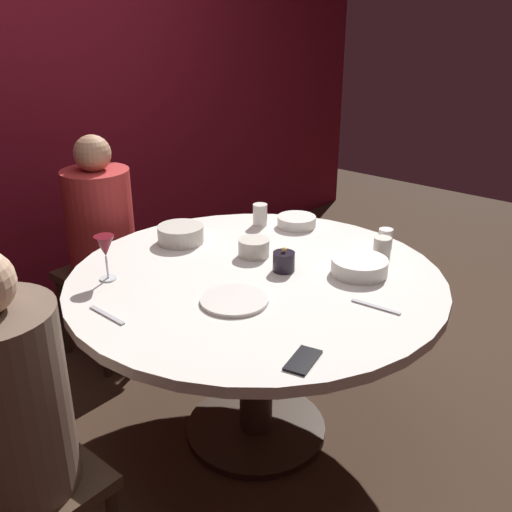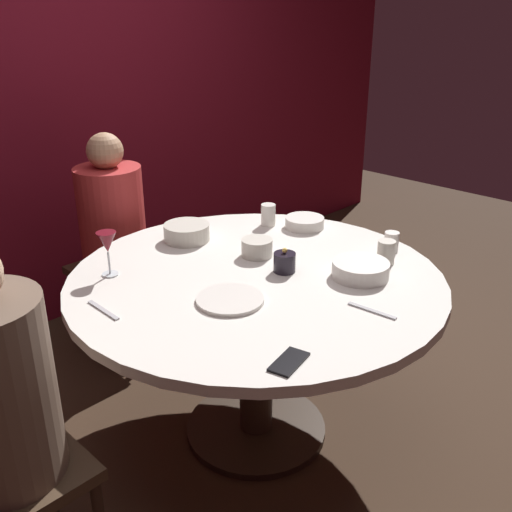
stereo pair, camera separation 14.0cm
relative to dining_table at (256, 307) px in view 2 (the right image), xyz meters
The scene contains 17 objects.
ground_plane 0.61m from the dining_table, ahead, with size 8.00×8.00×0.00m, color #382619.
back_wall 1.74m from the dining_table, 90.00° to the left, with size 6.00×0.10×2.60m, color maroon.
dining_table is the anchor object (origin of this frame).
seated_diner_back 1.01m from the dining_table, 90.00° to the left, with size 0.40×0.40×1.16m.
candle_holder 0.21m from the dining_table, 28.79° to the right, with size 0.09×0.09×0.10m.
wine_glass 0.62m from the dining_table, 134.08° to the left, with size 0.08×0.08×0.18m.
dinner_plate 0.28m from the dining_table, 158.58° to the right, with size 0.24×0.24×0.01m, color silver.
cell_phone 0.63m from the dining_table, 126.71° to the right, with size 0.07×0.14×0.01m, color black.
bowl_serving_large 0.26m from the dining_table, 42.98° to the left, with size 0.13×0.13×0.07m, color beige.
bowl_salad_center 0.60m from the dining_table, 20.89° to the left, with size 0.18×0.18×0.05m, color silver.
bowl_small_white 0.51m from the dining_table, 84.26° to the left, with size 0.20×0.20×0.07m, color beige.
bowl_sauce_side 0.43m from the dining_table, 47.92° to the right, with size 0.22×0.22×0.06m, color silver.
cup_near_candle 0.59m from the dining_table, 38.35° to the left, with size 0.07×0.07×0.10m, color silver.
cup_by_left_diner 0.57m from the dining_table, 33.57° to the right, with size 0.07×0.07×0.10m, color beige.
cup_by_right_diner 0.64m from the dining_table, 23.56° to the right, with size 0.06×0.06×0.09m, color silver.
fork_near_plate 0.61m from the dining_table, 163.17° to the left, with size 0.02×0.18×0.01m, color #B7B7BC.
knife_near_plate 0.51m from the dining_table, 82.27° to the right, with size 0.02×0.18×0.01m, color #B7B7BC.
Camera 2 is at (-1.46, -1.42, 1.70)m, focal length 40.86 mm.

